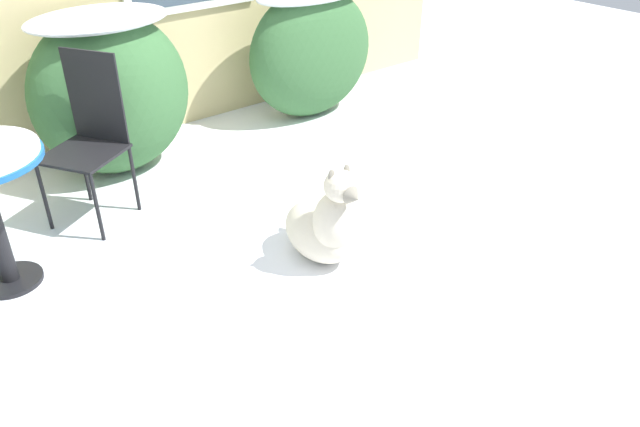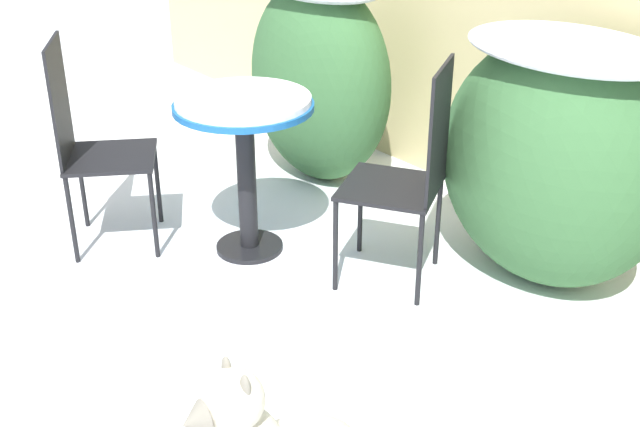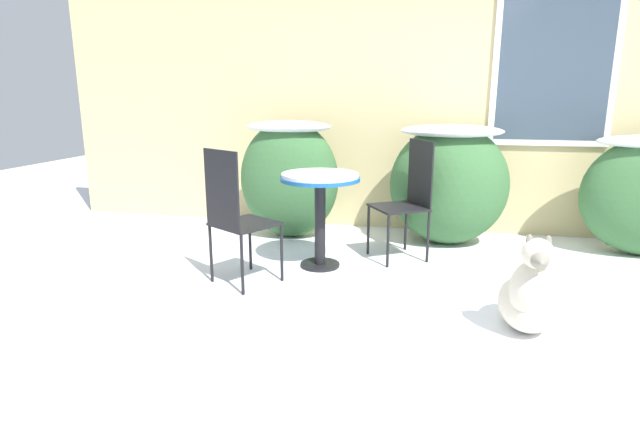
# 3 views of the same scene
# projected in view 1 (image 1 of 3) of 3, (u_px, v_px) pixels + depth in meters

# --- Properties ---
(ground_plane) EXTENTS (16.00, 16.00, 0.00)m
(ground_plane) POSITION_uv_depth(u_px,v_px,m) (201.00, 294.00, 3.39)
(ground_plane) COLOR white
(shrub_middle) EXTENTS (1.13, 0.81, 1.16)m
(shrub_middle) POSITION_uv_depth(u_px,v_px,m) (110.00, 89.00, 4.37)
(shrub_middle) COLOR #386638
(shrub_middle) RESTS_ON ground_plane
(shrub_right) EXTENTS (1.21, 0.60, 1.09)m
(shrub_right) POSITION_uv_depth(u_px,v_px,m) (311.00, 49.00, 5.31)
(shrub_right) COLOR #386638
(shrub_right) RESTS_ON ground_plane
(patio_chair_near_table) EXTENTS (0.58, 0.58, 1.05)m
(patio_chair_near_table) POSITION_uv_depth(u_px,v_px,m) (89.00, 133.00, 3.84)
(patio_chair_near_table) COLOR black
(patio_chair_near_table) RESTS_ON ground_plane
(dog) EXTENTS (0.38, 0.70, 0.66)m
(dog) POSITION_uv_depth(u_px,v_px,m) (325.00, 226.00, 3.56)
(dog) COLOR beige
(dog) RESTS_ON ground_plane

